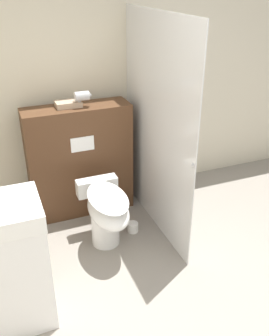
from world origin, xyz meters
name	(u,v)px	position (x,y,z in m)	size (l,w,h in m)	color
wall_back	(87,83)	(0.00, 2.27, 1.25)	(8.00, 0.06, 2.50)	beige
partition_panel	(80,161)	(-0.19, 2.00, 0.56)	(1.01, 0.33, 1.12)	#51331E
shower_glass	(156,129)	(0.41, 1.53, 0.98)	(0.04, 1.43, 1.96)	silver
toilet	(106,212)	(-0.14, 1.32, 0.36)	(0.37, 0.68, 0.55)	white
sink_vanity	(5,266)	(-1.02, 0.80, 0.47)	(0.57, 0.46, 1.09)	white
hair_drier	(83,96)	(-0.13, 1.95, 1.22)	(0.16, 0.09, 0.15)	#B7B7BC
folded_towel	(68,104)	(-0.26, 2.01, 1.14)	(0.23, 0.16, 0.05)	tan
spare_toilet_roll	(133,227)	(0.15, 1.43, 0.05)	(0.10, 0.10, 0.09)	white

